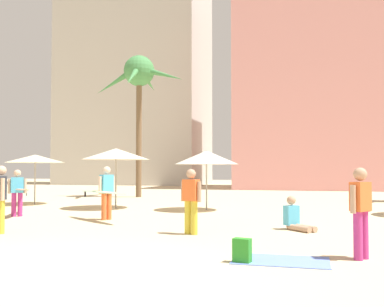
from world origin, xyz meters
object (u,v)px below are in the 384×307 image
at_px(person_mid_left, 19,190).
at_px(person_near_left, 191,199).
at_px(person_mid_center, 1,196).
at_px(cafe_umbrella_3, 116,154).
at_px(person_mid_right, 295,218).
at_px(palm_tree_left, 139,78).
at_px(cafe_umbrella_1, 35,159).
at_px(backpack, 242,251).
at_px(person_near_right, 105,191).
at_px(person_far_right, 361,209).
at_px(beach_towel, 281,261).
at_px(cafe_umbrella_2, 207,157).

xyz_separation_m(person_mid_left, person_near_left, (6.82, -2.60, 0.00)).
bearing_deg(person_mid_center, person_near_left, -32.41).
relative_size(cafe_umbrella_3, person_mid_right, 3.09).
bearing_deg(palm_tree_left, person_near_left, -63.51).
relative_size(palm_tree_left, person_mid_center, 4.88).
relative_size(person_mid_left, person_near_left, 1.53).
bearing_deg(cafe_umbrella_1, backpack, -42.58).
height_order(person_near_right, person_far_right, person_near_right).
distance_m(person_far_right, person_near_left, 4.30).
height_order(palm_tree_left, backpack, palm_tree_left).
bearing_deg(person_near_right, palm_tree_left, 134.80).
relative_size(person_mid_left, person_far_right, 1.51).
height_order(cafe_umbrella_3, person_mid_left, cafe_umbrella_3).
bearing_deg(cafe_umbrella_1, cafe_umbrella_3, -12.02).
xyz_separation_m(beach_towel, person_mid_right, (0.16, 4.09, 0.31)).
bearing_deg(person_far_right, person_mid_center, -151.83).
distance_m(cafe_umbrella_3, backpack, 11.46).
distance_m(person_mid_left, person_mid_center, 4.21).
xyz_separation_m(cafe_umbrella_2, person_near_right, (-2.38, -4.10, -1.16)).
xyz_separation_m(cafe_umbrella_2, beach_towel, (3.35, -8.96, -2.07)).
bearing_deg(person_near_left, cafe_umbrella_1, 73.67).
xyz_separation_m(person_mid_left, person_mid_center, (2.12, -3.64, 0.05)).
distance_m(cafe_umbrella_1, person_near_right, 7.82).
distance_m(cafe_umbrella_1, person_mid_left, 5.35).
bearing_deg(person_mid_center, cafe_umbrella_2, 18.55).
distance_m(cafe_umbrella_2, beach_towel, 9.79).
bearing_deg(person_mid_center, backpack, -61.69).
bearing_deg(backpack, person_far_right, -55.60).
relative_size(cafe_umbrella_2, person_mid_center, 1.48).
xyz_separation_m(backpack, person_mid_right, (0.80, 4.40, 0.11)).
relative_size(backpack, person_mid_right, 0.47).
relative_size(beach_towel, person_mid_center, 0.97).
bearing_deg(person_far_right, person_near_left, -174.44).
bearing_deg(person_mid_right, person_near_right, -141.25).
relative_size(cafe_umbrella_2, backpack, 6.00).
height_order(beach_towel, person_near_right, person_near_right).
xyz_separation_m(cafe_umbrella_1, person_near_right, (5.92, -4.96, -1.18)).
bearing_deg(person_mid_left, cafe_umbrella_3, 115.29).
bearing_deg(cafe_umbrella_1, cafe_umbrella_2, -5.91).
relative_size(beach_towel, backpack, 3.95).
height_order(cafe_umbrella_3, person_near_right, cafe_umbrella_3).
xyz_separation_m(backpack, person_mid_center, (-6.39, 1.93, 0.73)).
relative_size(cafe_umbrella_3, person_near_left, 1.72).
distance_m(person_near_right, person_mid_left, 3.44).
distance_m(backpack, person_near_right, 7.29).
xyz_separation_m(palm_tree_left, person_near_left, (6.66, -13.36, -6.07)).
xyz_separation_m(person_far_right, person_near_left, (-3.72, 2.17, -0.01)).
relative_size(beach_towel, person_near_right, 0.63).
bearing_deg(person_mid_center, cafe_umbrella_3, 46.38).
distance_m(cafe_umbrella_1, beach_towel, 15.38).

